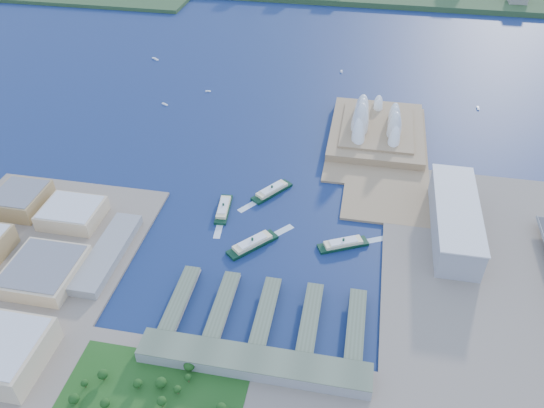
% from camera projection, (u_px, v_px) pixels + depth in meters
% --- Properties ---
extents(ground, '(3000.00, 3000.00, 0.00)m').
position_uv_depth(ground, '(267.00, 259.00, 561.19)').
color(ground, '#10204B').
rests_on(ground, ground).
extents(east_land, '(240.00, 500.00, 3.00)m').
position_uv_depth(east_land, '(512.00, 329.00, 486.25)').
color(east_land, gray).
rests_on(east_land, ground).
extents(peninsula, '(135.00, 220.00, 3.00)m').
position_uv_depth(peninsula, '(377.00, 142.00, 745.85)').
color(peninsula, '#967952').
rests_on(peninsula, ground).
extents(opera_house, '(134.00, 180.00, 58.00)m').
position_uv_depth(opera_house, '(379.00, 116.00, 742.94)').
color(opera_house, white).
rests_on(opera_house, peninsula).
extents(toaster_building, '(45.00, 155.00, 35.00)m').
position_uv_depth(toaster_building, '(455.00, 219.00, 581.87)').
color(toaster_building, gray).
rests_on(toaster_building, east_land).
extents(west_buildings, '(200.00, 280.00, 27.00)m').
position_uv_depth(west_buildings, '(10.00, 263.00, 533.57)').
color(west_buildings, '#A28351').
rests_on(west_buildings, west_land).
extents(ferry_wharves, '(184.00, 90.00, 9.30)m').
position_uv_depth(ferry_wharves, '(266.00, 312.00, 498.17)').
color(ferry_wharves, '#525E47').
rests_on(ferry_wharves, ground).
extents(terminal_building, '(200.00, 28.00, 12.00)m').
position_uv_depth(terminal_building, '(253.00, 363.00, 448.88)').
color(terminal_building, gray).
rests_on(terminal_building, south_land).
extents(park, '(150.00, 110.00, 16.00)m').
position_uv_depth(park, '(145.00, 405.00, 416.07)').
color(park, '#194714').
rests_on(park, south_land).
extents(ferry_a, '(18.90, 55.38, 10.27)m').
position_uv_depth(ferry_a, '(223.00, 207.00, 623.34)').
color(ferry_a, black).
rests_on(ferry_a, ground).
extents(ferry_b, '(45.77, 55.43, 10.92)m').
position_uv_depth(ferry_b, '(272.00, 189.00, 650.43)').
color(ferry_b, black).
rests_on(ferry_b, ground).
extents(ferry_c, '(51.57, 55.26, 11.41)m').
position_uv_depth(ferry_c, '(252.00, 242.00, 573.95)').
color(ferry_c, black).
rests_on(ferry_c, ground).
extents(ferry_d, '(56.32, 37.26, 10.54)m').
position_uv_depth(ferry_d, '(343.00, 242.00, 574.20)').
color(ferry_d, black).
rests_on(ferry_d, ground).
extents(boat_a, '(11.92, 8.38, 2.31)m').
position_uv_depth(boat_a, '(165.00, 104.00, 837.05)').
color(boat_a, white).
rests_on(boat_a, ground).
extents(boat_b, '(8.96, 3.86, 2.35)m').
position_uv_depth(boat_b, '(208.00, 91.00, 873.40)').
color(boat_b, white).
rests_on(boat_b, ground).
extents(boat_c, '(3.28, 11.04, 2.48)m').
position_uv_depth(boat_c, '(478.00, 108.00, 826.88)').
color(boat_c, white).
rests_on(boat_c, ground).
extents(boat_d, '(16.03, 12.47, 2.84)m').
position_uv_depth(boat_d, '(155.00, 59.00, 978.37)').
color(boat_d, white).
rests_on(boat_d, ground).
extents(boat_e, '(3.97, 10.46, 2.52)m').
position_uv_depth(boat_e, '(342.00, 71.00, 934.69)').
color(boat_e, white).
rests_on(boat_e, ground).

